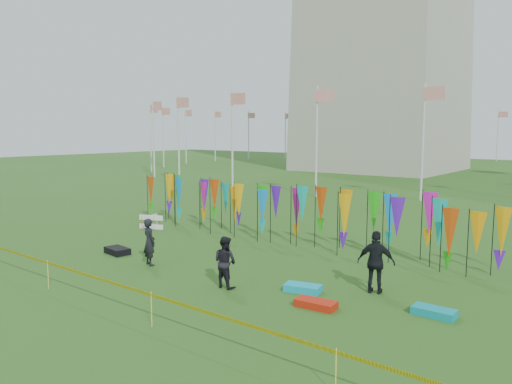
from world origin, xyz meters
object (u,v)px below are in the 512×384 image
Objects in this scene: person_right at (376,262)px; kite_bag_red at (316,304)px; box_kite at (151,222)px; kite_bag_black at (117,251)px; person_left at (149,242)px; person_mid at (225,262)px; kite_bag_turquoise at (303,288)px; kite_bag_teal at (434,312)px.

person_right is 1.67× the size of kite_bag_red.
person_right is at bearing -9.59° from box_kite.
person_right is 1.76× the size of kite_bag_black.
person_left is 0.90× the size of person_right.
person_mid reaches higher than kite_bag_turquoise.
kite_bag_teal reaches higher than kite_bag_red.
kite_bag_black is 0.98× the size of kite_bag_teal.
person_right reaches higher than box_kite.
person_mid is at bearing -167.67° from person_left.
box_kite is 4.92m from kite_bag_black.
person_right reaches higher than person_left.
kite_bag_teal is at bearing -11.20° from box_kite.
person_left is 8.05m from person_right.
kite_bag_red is at bearing -42.16° from kite_bag_turquoise.
person_mid is 1.48× the size of kite_bag_turquoise.
kite_bag_teal is (5.92, 1.60, -0.70)m from person_mid.
person_right reaches higher than kite_bag_black.
kite_bag_red is at bearing -153.16° from kite_bag_teal.
kite_bag_red is at bearing -1.86° from kite_bag_black.
kite_bag_black is (-2.32, 0.29, -0.73)m from person_left.
person_left is 1.56× the size of kite_bag_teal.
kite_bag_turquoise is (-1.77, -1.24, -0.84)m from person_right.
kite_bag_turquoise is at bearing 137.84° from kite_bag_red.
kite_bag_black is at bearing -5.90° from person_right.
person_right is at bearing 71.02° from kite_bag_red.
person_left reaches higher than kite_bag_teal.
kite_bag_red is at bearing -175.05° from person_mid.
box_kite reaches higher than kite_bag_teal.
person_right is 2.32m from kite_bag_turquoise.
kite_bag_red is at bearing 54.62° from person_right.
person_right is at bearing 34.90° from kite_bag_turquoise.
box_kite is 15.17m from kite_bag_teal.
person_right reaches higher than kite_bag_red.
person_left is 6.09m from kite_bag_turquoise.
person_right is at bearing -147.43° from person_mid.
kite_bag_turquoise is (11.09, -3.41, -0.25)m from box_kite.
person_mid is (3.85, -0.21, -0.05)m from person_left.
kite_bag_red is 1.03× the size of kite_bag_teal.
person_mid is 3.24m from kite_bag_red.
box_kite is at bearing -25.58° from person_mid.
kite_bag_turquoise is (2.13, 1.13, -0.70)m from person_mid.
person_mid is 0.85× the size of person_right.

